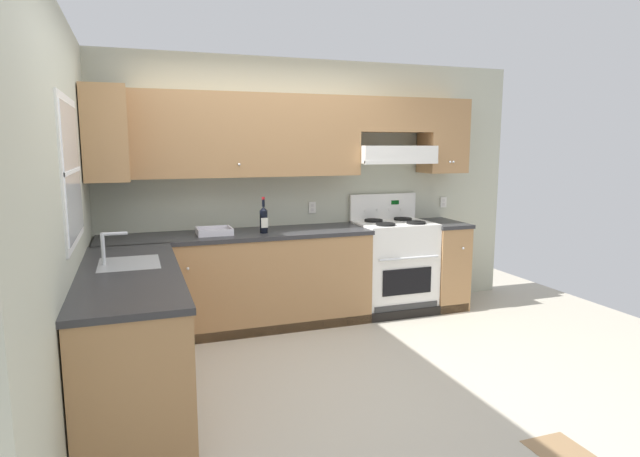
# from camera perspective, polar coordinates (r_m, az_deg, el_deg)

# --- Properties ---
(ground_plane) EXTENTS (7.04, 7.04, 0.00)m
(ground_plane) POSITION_cam_1_polar(r_m,az_deg,el_deg) (4.12, -0.85, -15.56)
(ground_plane) COLOR #B2AA99
(floor_accent_tile) EXTENTS (0.30, 0.30, 0.01)m
(floor_accent_tile) POSITION_cam_1_polar(r_m,az_deg,el_deg) (3.53, 24.27, -20.83)
(floor_accent_tile) COLOR olive
(floor_accent_tile) RESTS_ON ground_plane
(wall_back) EXTENTS (4.68, 0.57, 2.55)m
(wall_back) POSITION_cam_1_polar(r_m,az_deg,el_deg) (5.33, -2.14, 6.45)
(wall_back) COLOR #B7BAA3
(wall_back) RESTS_ON ground_plane
(wall_left) EXTENTS (0.47, 4.00, 2.55)m
(wall_left) POSITION_cam_1_polar(r_m,az_deg,el_deg) (3.82, -25.33, 2.58)
(wall_left) COLOR #B7BAA3
(wall_left) RESTS_ON ground_plane
(counter_back_run) EXTENTS (3.60, 0.65, 0.91)m
(counter_back_run) POSITION_cam_1_polar(r_m,az_deg,el_deg) (5.10, -5.58, -5.40)
(counter_back_run) COLOR #A87A4C
(counter_back_run) RESTS_ON ground_plane
(counter_left_run) EXTENTS (0.63, 1.91, 1.13)m
(counter_left_run) POSITION_cam_1_polar(r_m,az_deg,el_deg) (3.77, -19.41, -10.94)
(counter_left_run) COLOR #A87A4C
(counter_left_run) RESTS_ON ground_plane
(stove) EXTENTS (0.76, 0.62, 1.20)m
(stove) POSITION_cam_1_polar(r_m,az_deg,el_deg) (5.56, 7.89, -3.95)
(stove) COLOR white
(stove) RESTS_ON ground_plane
(wine_bottle) EXTENTS (0.07, 0.07, 0.33)m
(wine_bottle) POSITION_cam_1_polar(r_m,az_deg,el_deg) (4.90, -6.07, 1.04)
(wine_bottle) COLOR black
(wine_bottle) RESTS_ON counter_back_run
(bowl) EXTENTS (0.31, 0.28, 0.06)m
(bowl) POSITION_cam_1_polar(r_m,az_deg,el_deg) (4.91, -11.29, -0.39)
(bowl) COLOR silver
(bowl) RESTS_ON counter_back_run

